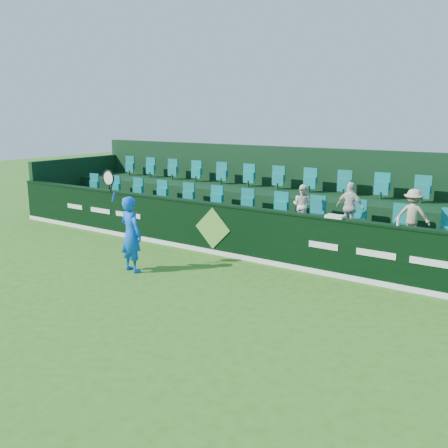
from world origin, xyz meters
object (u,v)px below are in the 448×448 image
Objects in this scene: towel at (335,216)px; drinks_bottle at (398,221)px; spectator_right at (413,215)px; spectator_left at (302,205)px; spectator_middle at (350,207)px; tennis_player at (131,234)px.

towel is 2.11× the size of drinks_bottle.
towel is at bearing 32.95° from spectator_right.
spectator_left is at bearing 157.75° from drinks_bottle.
drinks_bottle is (2.74, -1.12, 0.11)m from spectator_left.
spectator_left is at bearing -5.96° from spectator_right.
spectator_right is 2.91× the size of towel.
spectator_middle is 6.39× the size of drinks_bottle.
spectator_right is 6.15× the size of drinks_bottle.
spectator_right is 1.78m from towel.
drinks_bottle is at bearing 158.68° from spectator_left.
spectator_middle is at bearing 41.66° from tennis_player.
drinks_bottle is at bearing 83.74° from spectator_right.
spectator_left is 1.28m from spectator_middle.
spectator_left is 5.57× the size of drinks_bottle.
towel is (1.36, -1.12, 0.05)m from spectator_left.
spectator_left is at bearing 140.45° from towel.
tennis_player is 5.91m from drinks_bottle.
spectator_middle is 1.12m from towel.
towel is (4.00, 2.37, 0.47)m from tennis_player.
spectator_middle reaches higher than spectator_right.
tennis_player reaches higher than spectator_right.
towel is at bearing 30.65° from tennis_player.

